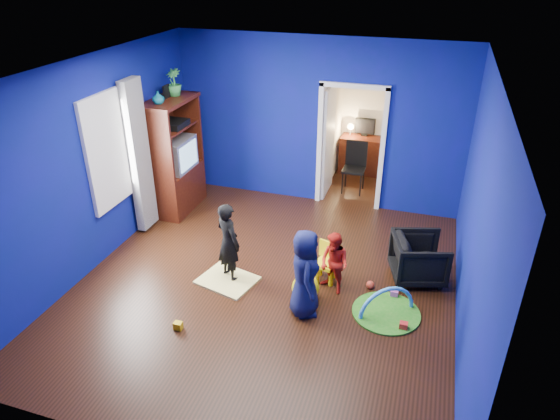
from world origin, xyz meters
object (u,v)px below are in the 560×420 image
(tv_armoire, at_px, (174,156))
(child_black, at_px, (228,242))
(hopper_ball, at_px, (305,288))
(crt_tv, at_px, (176,154))
(folding_chair, at_px, (354,169))
(play_mat, at_px, (386,313))
(vase, at_px, (158,98))
(kid_chair, at_px, (326,265))
(armchair, at_px, (419,258))
(child_navy, at_px, (305,273))
(study_desk, at_px, (362,155))
(toddler_red, at_px, (334,263))

(tv_armoire, bearing_deg, child_black, -45.27)
(child_black, xyz_separation_m, hopper_ball, (1.13, -0.16, -0.40))
(tv_armoire, xyz_separation_m, crt_tv, (0.04, 0.00, 0.04))
(crt_tv, bearing_deg, folding_chair, 29.95)
(child_black, height_order, play_mat, child_black)
(child_black, relative_size, vase, 5.84)
(kid_chair, bearing_deg, tv_armoire, 172.86)
(child_black, height_order, kid_chair, child_black)
(armchair, distance_m, crt_tv, 4.30)
(armchair, height_order, kid_chair, armchair)
(armchair, relative_size, vase, 3.59)
(child_navy, relative_size, vase, 5.91)
(vase, bearing_deg, armchair, -8.53)
(tv_armoire, bearing_deg, kid_chair, -24.60)
(kid_chair, bearing_deg, crt_tv, 172.57)
(child_navy, distance_m, crt_tv, 3.56)
(tv_armoire, height_order, folding_chair, tv_armoire)
(kid_chair, xyz_separation_m, folding_chair, (-0.16, 2.96, 0.21))
(child_navy, relative_size, crt_tv, 1.67)
(study_desk, bearing_deg, tv_armoire, -137.75)
(hopper_ball, distance_m, study_desk, 4.43)
(armchair, relative_size, crt_tv, 1.01)
(play_mat, relative_size, folding_chair, 0.93)
(crt_tv, bearing_deg, tv_armoire, 180.00)
(child_navy, bearing_deg, toddler_red, -46.14)
(vase, xyz_separation_m, play_mat, (3.88, -1.54, -2.05))
(hopper_ball, bearing_deg, child_black, 172.20)
(child_navy, relative_size, play_mat, 1.36)
(play_mat, bearing_deg, armchair, 71.28)
(child_black, distance_m, vase, 2.65)
(vase, distance_m, crt_tv, 1.08)
(armchair, distance_m, kid_chair, 1.29)
(tv_armoire, bearing_deg, crt_tv, 0.00)
(child_navy, height_order, crt_tv, crt_tv)
(play_mat, bearing_deg, child_black, 176.54)
(hopper_ball, distance_m, play_mat, 1.07)
(armchair, xyz_separation_m, play_mat, (-0.31, -0.91, -0.31))
(armchair, bearing_deg, kid_chair, 93.27)
(folding_chair, bearing_deg, child_black, -108.89)
(study_desk, distance_m, folding_chair, 0.96)
(vase, relative_size, study_desk, 0.22)
(tv_armoire, bearing_deg, play_mat, -25.35)
(toddler_red, relative_size, vase, 4.39)
(tv_armoire, xyz_separation_m, play_mat, (3.88, -1.84, -0.97))
(toddler_red, relative_size, kid_chair, 1.73)
(armchair, xyz_separation_m, child_navy, (-1.31, -1.18, 0.26))
(folding_chair, bearing_deg, kid_chair, -86.97)
(vase, height_order, kid_chair, vase)
(kid_chair, xyz_separation_m, play_mat, (0.90, -0.47, -0.24))
(vase, relative_size, folding_chair, 0.21)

